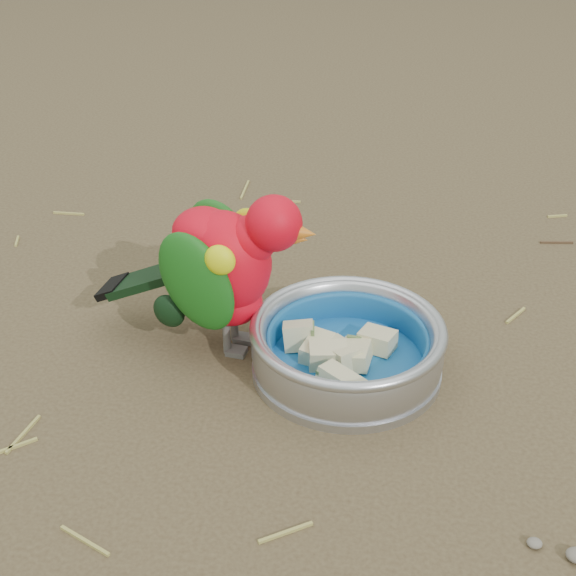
# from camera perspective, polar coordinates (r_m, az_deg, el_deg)

# --- Properties ---
(ground) EXTENTS (60.00, 60.00, 0.00)m
(ground) POSITION_cam_1_polar(r_m,az_deg,el_deg) (0.92, -0.51, -4.47)
(ground) COLOR brown
(food_bowl) EXTENTS (0.21, 0.21, 0.02)m
(food_bowl) POSITION_cam_1_polar(r_m,az_deg,el_deg) (0.88, 4.17, -5.49)
(food_bowl) COLOR #B2B2BA
(food_bowl) RESTS_ON ground
(bowl_wall) EXTENTS (0.21, 0.21, 0.04)m
(bowl_wall) POSITION_cam_1_polar(r_m,az_deg,el_deg) (0.87, 4.25, -3.90)
(bowl_wall) COLOR #B2B2BA
(bowl_wall) RESTS_ON food_bowl
(fruit_wedges) EXTENTS (0.12, 0.12, 0.03)m
(fruit_wedges) POSITION_cam_1_polar(r_m,az_deg,el_deg) (0.87, 4.23, -4.28)
(fruit_wedges) COLOR beige
(fruit_wedges) RESTS_ON food_bowl
(lory_parrot) EXTENTS (0.24, 0.14, 0.19)m
(lory_parrot) POSITION_cam_1_polar(r_m,az_deg,el_deg) (0.88, -4.55, 0.91)
(lory_parrot) COLOR red
(lory_parrot) RESTS_ON ground
(ground_debris) EXTENTS (0.90, 0.80, 0.01)m
(ground_debris) POSITION_cam_1_polar(r_m,az_deg,el_deg) (0.95, 1.83, -2.72)
(ground_debris) COLOR #A2974B
(ground_debris) RESTS_ON ground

